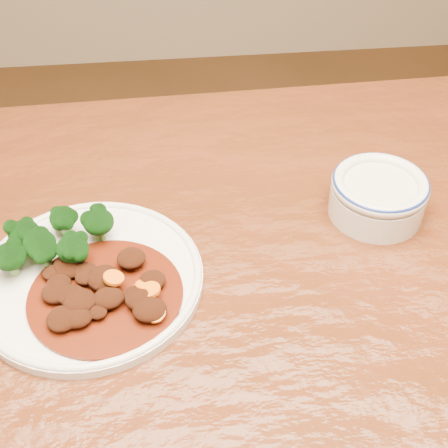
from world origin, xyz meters
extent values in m
cube|color=#54210E|center=(0.00, 0.00, 0.73)|extent=(1.52, 0.94, 0.04)
cylinder|color=silver|center=(-0.22, 0.05, 0.76)|extent=(0.26, 0.26, 0.01)
torus|color=silver|center=(-0.22, 0.05, 0.76)|extent=(0.25, 0.25, 0.01)
cylinder|color=#6D984F|center=(-0.27, 0.08, 0.77)|extent=(0.01, 0.01, 0.02)
ellipsoid|color=black|center=(-0.27, 0.08, 0.79)|extent=(0.04, 0.04, 0.03)
cylinder|color=#6D984F|center=(-0.23, 0.07, 0.77)|extent=(0.01, 0.01, 0.02)
ellipsoid|color=black|center=(-0.23, 0.07, 0.79)|extent=(0.04, 0.04, 0.03)
cylinder|color=#6D984F|center=(-0.29, 0.10, 0.77)|extent=(0.01, 0.01, 0.02)
ellipsoid|color=black|center=(-0.29, 0.10, 0.79)|extent=(0.04, 0.04, 0.03)
cylinder|color=#6D984F|center=(-0.30, 0.07, 0.77)|extent=(0.01, 0.01, 0.02)
ellipsoid|color=black|center=(-0.30, 0.07, 0.79)|extent=(0.04, 0.04, 0.03)
cylinder|color=#6D984F|center=(-0.20, 0.11, 0.77)|extent=(0.01, 0.01, 0.02)
ellipsoid|color=black|center=(-0.20, 0.11, 0.79)|extent=(0.04, 0.04, 0.03)
cylinder|color=#6D984F|center=(-0.25, 0.12, 0.77)|extent=(0.01, 0.01, 0.02)
ellipsoid|color=black|center=(-0.25, 0.12, 0.79)|extent=(0.03, 0.03, 0.03)
cylinder|color=#6D984F|center=(-0.26, 0.07, 0.77)|extent=(0.01, 0.01, 0.02)
ellipsoid|color=black|center=(-0.26, 0.07, 0.79)|extent=(0.03, 0.03, 0.02)
cylinder|color=#4F1808|center=(-0.20, 0.02, 0.76)|extent=(0.17, 0.17, 0.00)
ellipsoid|color=black|center=(-0.22, 0.00, 0.78)|extent=(0.04, 0.03, 0.02)
ellipsoid|color=black|center=(-0.25, 0.03, 0.77)|extent=(0.02, 0.03, 0.01)
ellipsoid|color=black|center=(-0.15, 0.03, 0.77)|extent=(0.03, 0.03, 0.01)
ellipsoid|color=black|center=(-0.15, -0.02, 0.77)|extent=(0.04, 0.03, 0.02)
ellipsoid|color=black|center=(-0.20, 0.04, 0.77)|extent=(0.04, 0.04, 0.02)
ellipsoid|color=black|center=(-0.22, 0.04, 0.77)|extent=(0.02, 0.02, 0.01)
ellipsoid|color=black|center=(-0.22, -0.02, 0.77)|extent=(0.03, 0.03, 0.02)
ellipsoid|color=black|center=(-0.22, 0.05, 0.77)|extent=(0.03, 0.02, 0.01)
ellipsoid|color=black|center=(-0.26, 0.05, 0.77)|extent=(0.02, 0.02, 0.01)
ellipsoid|color=black|center=(-0.16, 0.01, 0.77)|extent=(0.02, 0.02, 0.01)
ellipsoid|color=black|center=(-0.19, 0.01, 0.78)|extent=(0.03, 0.03, 0.02)
ellipsoid|color=black|center=(-0.20, -0.01, 0.77)|extent=(0.02, 0.02, 0.01)
ellipsoid|color=black|center=(-0.24, 0.06, 0.77)|extent=(0.03, 0.03, 0.01)
ellipsoid|color=black|center=(-0.22, 0.05, 0.77)|extent=(0.02, 0.02, 0.01)
ellipsoid|color=black|center=(-0.23, 0.01, 0.77)|extent=(0.03, 0.03, 0.01)
ellipsoid|color=black|center=(-0.25, 0.02, 0.77)|extent=(0.03, 0.03, 0.02)
ellipsoid|color=black|center=(-0.19, 0.03, 0.77)|extent=(0.03, 0.02, 0.01)
ellipsoid|color=black|center=(-0.17, 0.06, 0.78)|extent=(0.03, 0.03, 0.02)
ellipsoid|color=black|center=(-0.21, 0.05, 0.77)|extent=(0.02, 0.02, 0.01)
ellipsoid|color=black|center=(-0.16, 0.00, 0.78)|extent=(0.03, 0.03, 0.02)
ellipsoid|color=black|center=(-0.24, -0.02, 0.77)|extent=(0.03, 0.03, 0.02)
ellipsoid|color=black|center=(-0.25, 0.03, 0.77)|extent=(0.03, 0.03, 0.01)
ellipsoid|color=black|center=(-0.24, 0.06, 0.77)|extent=(0.04, 0.04, 0.02)
cylinder|color=#D85B0B|center=(-0.14, -0.02, 0.78)|extent=(0.03, 0.03, 0.01)
cylinder|color=#D85B0B|center=(-0.15, 0.01, 0.78)|extent=(0.03, 0.03, 0.01)
cylinder|color=#D85B0B|center=(-0.19, 0.03, 0.78)|extent=(0.03, 0.03, 0.01)
cylinder|color=#D85B0B|center=(-0.16, 0.01, 0.77)|extent=(0.03, 0.03, 0.01)
cylinder|color=#D85B0B|center=(-0.15, 0.02, 0.78)|extent=(0.03, 0.03, 0.01)
cylinder|color=#D85B0B|center=(-0.23, -0.01, 0.78)|extent=(0.03, 0.03, 0.01)
cylinder|color=beige|center=(0.14, 0.14, 0.77)|extent=(0.12, 0.12, 0.04)
cylinder|color=beige|center=(0.14, 0.14, 0.79)|extent=(0.09, 0.09, 0.01)
torus|color=beige|center=(0.14, 0.14, 0.80)|extent=(0.12, 0.12, 0.02)
torus|color=navy|center=(0.14, 0.14, 0.80)|extent=(0.12, 0.12, 0.01)
camera|label=1|loc=(-0.12, -0.44, 1.28)|focal=50.00mm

